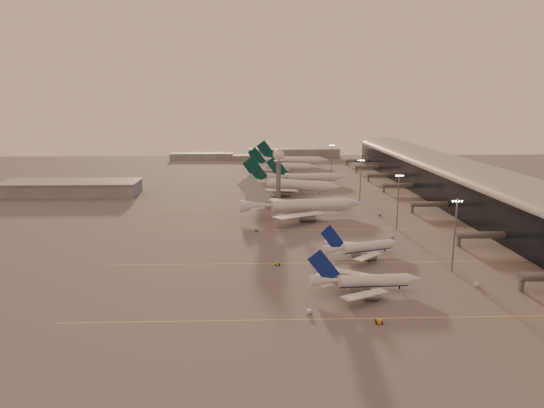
{
  "coord_description": "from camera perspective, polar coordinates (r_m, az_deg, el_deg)",
  "views": [
    {
      "loc": [
        -7.97,
        -152.91,
        56.63
      ],
      "look_at": [
        -0.46,
        67.59,
        9.07
      ],
      "focal_mm": 32.0,
      "sensor_mm": 36.0,
      "label": 1
    }
  ],
  "objects": [
    {
      "name": "gsv_tug_hangar",
      "position": [
        315.91,
        5.64,
        1.88
      ],
      "size": [
        3.96,
        2.59,
        1.08
      ],
      "color": "gold",
      "rests_on": "ground"
    },
    {
      "name": "taxiway_markings",
      "position": [
        219.75,
        8.08,
        -2.89
      ],
      "size": [
        180.0,
        185.25,
        0.02
      ],
      "color": "#EADD52",
      "rests_on": "ground"
    },
    {
      "name": "terminal",
      "position": [
        291.07,
        21.55,
        2.19
      ],
      "size": [
        57.0,
        362.0,
        23.04
      ],
      "color": "black",
      "rests_on": "ground"
    },
    {
      "name": "greentail_b",
      "position": [
        333.13,
        4.11,
        2.96
      ],
      "size": [
        54.58,
        44.02,
        19.81
      ],
      "color": "silver",
      "rests_on": "ground"
    },
    {
      "name": "widebody_white",
      "position": [
        240.76,
        3.58,
        -0.52
      ],
      "size": [
        62.93,
        50.08,
        22.23
      ],
      "color": "silver",
      "rests_on": "ground"
    },
    {
      "name": "narrowbody_near",
      "position": [
        150.22,
        10.99,
        -9.08
      ],
      "size": [
        35.17,
        28.04,
        13.73
      ],
      "color": "silver",
      "rests_on": "ground"
    },
    {
      "name": "narrowbody_mid",
      "position": [
        183.16,
        10.53,
        -5.18
      ],
      "size": [
        32.41,
        25.41,
        13.18
      ],
      "color": "silver",
      "rests_on": "ground"
    },
    {
      "name": "gsv_catering_a",
      "position": [
        164.25,
        23.03,
        -8.15
      ],
      "size": [
        5.88,
        3.14,
        4.65
      ],
      "color": "silver",
      "rests_on": "ground"
    },
    {
      "name": "gsv_tug_far",
      "position": [
        266.26,
        3.75,
        -0.03
      ],
      "size": [
        3.82,
        3.57,
        0.94
      ],
      "color": "silver",
      "rests_on": "ground"
    },
    {
      "name": "gsv_truck_c",
      "position": [
        212.58,
        -1.77,
        -2.93
      ],
      "size": [
        6.56,
        3.75,
        2.5
      ],
      "color": "#5C5F62",
      "rests_on": "ground"
    },
    {
      "name": "distant_horizon",
      "position": [
        481.07,
        -0.68,
        5.87
      ],
      "size": [
        165.0,
        37.5,
        9.0
      ],
      "color": "slate",
      "rests_on": "ground"
    },
    {
      "name": "greentail_a",
      "position": [
        299.66,
        2.21,
        2.03
      ],
      "size": [
        59.24,
        47.0,
        22.49
      ],
      "color": "silver",
      "rests_on": "ground"
    },
    {
      "name": "gsv_tug_near",
      "position": [
        131.63,
        12.49,
        -13.34
      ],
      "size": [
        2.8,
        4.22,
        1.14
      ],
      "color": "gold",
      "rests_on": "ground"
    },
    {
      "name": "mast_b",
      "position": [
        221.43,
        14.61,
        0.6
      ],
      "size": [
        3.6,
        0.56,
        25.0
      ],
      "color": "slate",
      "rests_on": "ground"
    },
    {
      "name": "gsv_tug_mid",
      "position": [
        170.16,
        0.67,
        -7.1
      ],
      "size": [
        3.75,
        2.87,
        0.95
      ],
      "color": "gold",
      "rests_on": "ground"
    },
    {
      "name": "greentail_d",
      "position": [
        422.65,
        2.48,
        5.0
      ],
      "size": [
        62.08,
        49.94,
        22.55
      ],
      "color": "silver",
      "rests_on": "ground"
    },
    {
      "name": "mast_d",
      "position": [
        359.89,
        7.04,
        5.23
      ],
      "size": [
        3.6,
        0.56,
        25.0
      ],
      "color": "slate",
      "rests_on": "ground"
    },
    {
      "name": "hangar",
      "position": [
        317.94,
        -22.56,
        1.76
      ],
      "size": [
        82.0,
        27.0,
        8.5
      ],
      "color": "slate",
      "rests_on": "ground"
    },
    {
      "name": "radar_tower",
      "position": [
        275.54,
        0.77,
        4.72
      ],
      "size": [
        6.4,
        6.4,
        31.1
      ],
      "color": "slate",
      "rests_on": "ground"
    },
    {
      "name": "greentail_c",
      "position": [
        386.78,
        1.25,
        4.27
      ],
      "size": [
        54.32,
        43.5,
        19.88
      ],
      "color": "silver",
      "rests_on": "ground"
    },
    {
      "name": "ground",
      "position": [
        163.26,
        0.98,
        -8.13
      ],
      "size": [
        700.0,
        700.0,
        0.0
      ],
      "primitive_type": "plane",
      "color": "#5B5959",
      "rests_on": "ground"
    },
    {
      "name": "gsv_catering_b",
      "position": [
        246.64,
        12.61,
        -0.87
      ],
      "size": [
        5.76,
        3.19,
        4.5
      ],
      "color": "#5C5F62",
      "rests_on": "ground"
    },
    {
      "name": "mast_c",
      "position": [
        272.62,
        10.37,
        2.91
      ],
      "size": [
        3.6,
        0.56,
        25.0
      ],
      "color": "slate",
      "rests_on": "ground"
    },
    {
      "name": "gsv_truck_b",
      "position": [
        209.37,
        13.96,
        -3.54
      ],
      "size": [
        6.39,
        3.72,
        2.44
      ],
      "color": "silver",
      "rests_on": "ground"
    },
    {
      "name": "gsv_truck_a",
      "position": [
        134.42,
        4.52,
        -12.23
      ],
      "size": [
        5.89,
        5.12,
        2.34
      ],
      "color": "silver",
      "rests_on": "ground"
    },
    {
      "name": "mast_a",
      "position": [
        171.97,
        20.71,
        -3.08
      ],
      "size": [
        3.6,
        0.56,
        25.0
      ],
      "color": "slate",
      "rests_on": "ground"
    }
  ]
}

